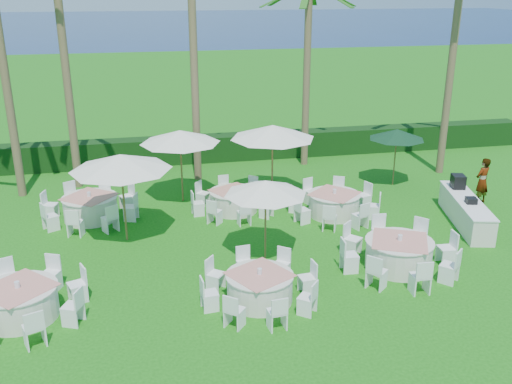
# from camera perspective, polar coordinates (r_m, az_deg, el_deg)

# --- Properties ---
(ground) EXTENTS (120.00, 120.00, 0.00)m
(ground) POSITION_cam_1_polar(r_m,az_deg,el_deg) (16.17, -2.70, -9.18)
(ground) COLOR #145B0F
(ground) RESTS_ON ground
(hedge) EXTENTS (34.00, 1.00, 1.20)m
(hedge) POSITION_cam_1_polar(r_m,az_deg,el_deg) (27.04, -6.80, 4.26)
(hedge) COLOR black
(hedge) RESTS_ON ground
(ocean) EXTENTS (260.00, 260.00, 0.00)m
(ocean) POSITION_cam_1_polar(r_m,az_deg,el_deg) (116.24, -11.07, 15.79)
(ocean) COLOR #061E45
(ocean) RESTS_ON ground
(banquet_table_a) EXTENTS (3.25, 3.25, 1.00)m
(banquet_table_a) POSITION_cam_1_polar(r_m,az_deg,el_deg) (15.64, -22.55, -10.09)
(banquet_table_a) COLOR beige
(banquet_table_a) RESTS_ON ground
(banquet_table_b) EXTENTS (3.15, 3.15, 0.95)m
(banquet_table_b) POSITION_cam_1_polar(r_m,az_deg,el_deg) (15.18, 0.36, -9.45)
(banquet_table_b) COLOR beige
(banquet_table_b) RESTS_ON ground
(banquet_table_c) EXTENTS (3.49, 3.49, 1.04)m
(banquet_table_c) POSITION_cam_1_polar(r_m,az_deg,el_deg) (17.36, 14.07, -5.94)
(banquet_table_c) COLOR beige
(banquet_table_c) RESTS_ON ground
(banquet_table_d) EXTENTS (3.37, 3.37, 1.02)m
(banquet_table_d) POSITION_cam_1_polar(r_m,az_deg,el_deg) (21.09, -16.24, -1.46)
(banquet_table_d) COLOR beige
(banquet_table_d) RESTS_ON ground
(banquet_table_e) EXTENTS (3.14, 3.14, 0.95)m
(banquet_table_e) POSITION_cam_1_polar(r_m,az_deg,el_deg) (21.00, -2.24, -0.83)
(banquet_table_e) COLOR beige
(banquet_table_e) RESTS_ON ground
(banquet_table_f) EXTENTS (3.22, 3.22, 0.99)m
(banquet_table_f) POSITION_cam_1_polar(r_m,az_deg,el_deg) (20.80, 7.81, -1.15)
(banquet_table_f) COLOR beige
(banquet_table_f) RESTS_ON ground
(umbrella_a) EXTENTS (3.22, 3.22, 2.91)m
(umbrella_a) POSITION_cam_1_polar(r_m,az_deg,el_deg) (18.35, -13.39, 2.92)
(umbrella_a) COLOR brown
(umbrella_a) RESTS_ON ground
(umbrella_b) EXTENTS (2.49, 2.49, 2.50)m
(umbrella_b) POSITION_cam_1_polar(r_m,az_deg,el_deg) (16.72, 0.97, 0.44)
(umbrella_b) COLOR brown
(umbrella_b) RESTS_ON ground
(umbrella_c) EXTENTS (3.02, 3.02, 2.80)m
(umbrella_c) POSITION_cam_1_polar(r_m,az_deg,el_deg) (21.51, -7.61, 5.51)
(umbrella_c) COLOR brown
(umbrella_c) RESTS_ON ground
(umbrella_d) EXTENTS (3.22, 3.22, 2.95)m
(umbrella_d) POSITION_cam_1_polar(r_m,az_deg,el_deg) (21.50, 1.68, 6.04)
(umbrella_d) COLOR brown
(umbrella_d) RESTS_ON ground
(umbrella_green) EXTENTS (2.28, 2.28, 2.38)m
(umbrella_green) POSITION_cam_1_polar(r_m,az_deg,el_deg) (23.94, 13.91, 5.63)
(umbrella_green) COLOR brown
(umbrella_green) RESTS_ON ground
(buffet_table) EXTENTS (1.74, 4.03, 1.40)m
(buffet_table) POSITION_cam_1_polar(r_m,az_deg,el_deg) (21.17, 20.20, -1.70)
(buffet_table) COLOR beige
(buffet_table) RESTS_ON ground
(staff_person) EXTENTS (0.77, 0.64, 1.79)m
(staff_person) POSITION_cam_1_polar(r_m,az_deg,el_deg) (23.21, 21.69, 1.04)
(staff_person) COLOR gray
(staff_person) RESTS_ON ground
(palm_a) EXTENTS (4.38, 4.23, 9.28)m
(palm_a) POSITION_cam_1_polar(r_m,az_deg,el_deg) (23.37, -23.94, 11.53)
(palm_a) COLOR brown
(palm_a) RESTS_ON ground
(palm_b) EXTENTS (4.40, 4.01, 8.51)m
(palm_b) POSITION_cam_1_polar(r_m,az_deg,el_deg) (23.75, -18.46, 11.34)
(palm_b) COLOR brown
(palm_b) RESTS_ON ground
(palm_c) EXTENTS (4.40, 4.01, 10.82)m
(palm_c) POSITION_cam_1_polar(r_m,az_deg,el_deg) (23.54, -6.31, 15.04)
(palm_c) COLOR brown
(palm_c) RESTS_ON ground
(palm_d) EXTENTS (4.40, 4.16, 7.99)m
(palm_d) POSITION_cam_1_polar(r_m,az_deg,el_deg) (25.81, 5.11, 12.28)
(palm_d) COLOR brown
(palm_d) RESTS_ON ground
(palm_e) EXTENTS (4.12, 4.40, 10.25)m
(palm_e) POSITION_cam_1_polar(r_m,az_deg,el_deg) (25.67, 19.18, 13.86)
(palm_e) COLOR brown
(palm_e) RESTS_ON ground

